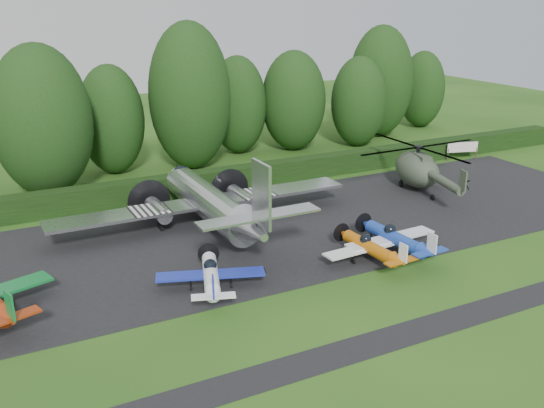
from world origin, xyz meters
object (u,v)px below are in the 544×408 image
transport_plane (211,203)px  helicopter (418,166)px  light_plane_white (211,275)px  light_plane_blue (395,238)px  light_plane_orange (370,248)px  sign_board (463,148)px

transport_plane → helicopter: bearing=2.7°
transport_plane → light_plane_white: 10.08m
light_plane_blue → helicopter: helicopter is taller
light_plane_orange → light_plane_blue: (2.31, 0.36, 0.10)m
light_plane_blue → sign_board: light_plane_blue is taller
light_plane_white → helicopter: 26.00m
light_plane_orange → light_plane_blue: size_ratio=0.91×
light_plane_blue → helicopter: bearing=47.7°
light_plane_orange → transport_plane: bearing=128.3°
light_plane_blue → transport_plane: bearing=136.8°
light_plane_white → sign_board: 38.52m
helicopter → light_plane_orange: bearing=-154.0°
sign_board → helicopter: bearing=-168.0°
transport_plane → light_plane_blue: size_ratio=3.24×
helicopter → transport_plane: bearing=168.2°
light_plane_orange → sign_board: bearing=38.3°
transport_plane → light_plane_orange: bearing=-54.7°
transport_plane → light_plane_orange: transport_plane is taller
transport_plane → light_plane_white: bearing=-111.6°
light_plane_orange → helicopter: bearing=43.5°
helicopter → light_plane_white: bearing=-171.2°
light_plane_blue → sign_board: (21.82, 16.60, 0.20)m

